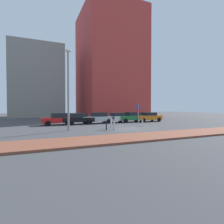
# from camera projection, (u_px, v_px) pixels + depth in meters

# --- Properties ---
(ground_plane) EXTENTS (120.00, 120.00, 0.00)m
(ground_plane) POSITION_uv_depth(u_px,v_px,m) (127.00, 128.00, 19.44)
(ground_plane) COLOR #424244
(sidewalk_brick) EXTENTS (40.00, 3.26, 0.14)m
(sidewalk_brick) POSITION_uv_depth(u_px,v_px,m) (162.00, 135.00, 14.08)
(sidewalk_brick) COLOR brown
(sidewalk_brick) RESTS_ON ground
(parked_car_red) EXTENTS (4.39, 2.28, 1.54)m
(parked_car_red) POSITION_uv_depth(u_px,v_px,m) (59.00, 119.00, 23.38)
(parked_car_red) COLOR red
(parked_car_red) RESTS_ON ground
(parked_car_black) EXTENTS (4.33, 2.15, 1.50)m
(parked_car_black) POSITION_uv_depth(u_px,v_px,m) (78.00, 118.00, 24.29)
(parked_car_black) COLOR black
(parked_car_black) RESTS_ON ground
(parked_car_silver) EXTENTS (4.53, 2.11, 1.56)m
(parked_car_silver) POSITION_uv_depth(u_px,v_px,m) (97.00, 118.00, 25.45)
(parked_car_silver) COLOR #B7BABF
(parked_car_silver) RESTS_ON ground
(parked_car_white) EXTENTS (4.25, 2.05, 1.45)m
(parked_car_white) POSITION_uv_depth(u_px,v_px,m) (116.00, 118.00, 26.85)
(parked_car_white) COLOR white
(parked_car_white) RESTS_ON ground
(parked_car_green) EXTENTS (4.38, 2.14, 1.54)m
(parked_car_green) POSITION_uv_depth(u_px,v_px,m) (131.00, 117.00, 27.85)
(parked_car_green) COLOR #237238
(parked_car_green) RESTS_ON ground
(parked_car_orange) EXTENTS (4.50, 2.11, 1.48)m
(parked_car_orange) POSITION_uv_depth(u_px,v_px,m) (148.00, 117.00, 28.79)
(parked_car_orange) COLOR orange
(parked_car_orange) RESTS_ON ground
(parking_sign_post) EXTENTS (0.59, 0.16, 2.69)m
(parking_sign_post) POSITION_uv_depth(u_px,v_px,m) (138.00, 112.00, 23.28)
(parking_sign_post) COLOR gray
(parking_sign_post) RESTS_ON ground
(parking_meter) EXTENTS (0.18, 0.14, 1.33)m
(parking_meter) POSITION_uv_depth(u_px,v_px,m) (113.00, 121.00, 18.87)
(parking_meter) COLOR #4C4C51
(parking_meter) RESTS_ON ground
(street_lamp) EXTENTS (0.70, 0.36, 8.00)m
(street_lamp) POSITION_uv_depth(u_px,v_px,m) (68.00, 84.00, 17.37)
(street_lamp) COLOR gray
(street_lamp) RESTS_ON ground
(traffic_bollard_near) EXTENTS (0.16, 0.16, 0.87)m
(traffic_bollard_near) POSITION_uv_depth(u_px,v_px,m) (114.00, 126.00, 17.81)
(traffic_bollard_near) COLOR #B7B7BC
(traffic_bollard_near) RESTS_ON ground
(traffic_bollard_mid) EXTENTS (0.18, 0.18, 0.85)m
(traffic_bollard_mid) POSITION_uv_depth(u_px,v_px,m) (142.00, 123.00, 21.49)
(traffic_bollard_mid) COLOR #B7B7BC
(traffic_bollard_mid) RESTS_ON ground
(traffic_bollard_far) EXTENTS (0.18, 0.18, 1.01)m
(traffic_bollard_far) POSITION_uv_depth(u_px,v_px,m) (111.00, 123.00, 19.92)
(traffic_bollard_far) COLOR #B7B7BC
(traffic_bollard_far) RESTS_ON ground
(traffic_bollard_edge) EXTENTS (0.13, 0.13, 0.94)m
(traffic_bollard_edge) POSITION_uv_depth(u_px,v_px,m) (106.00, 126.00, 17.82)
(traffic_bollard_edge) COLOR black
(traffic_bollard_edge) RESTS_ON ground
(building_colorful_midrise) EXTENTS (15.23, 17.20, 28.04)m
(building_colorful_midrise) POSITION_uv_depth(u_px,v_px,m) (110.00, 65.00, 48.77)
(building_colorful_midrise) COLOR #BF3833
(building_colorful_midrise) RESTS_ON ground
(building_under_construction) EXTENTS (11.62, 10.11, 16.81)m
(building_under_construction) POSITION_uv_depth(u_px,v_px,m) (37.00, 82.00, 42.71)
(building_under_construction) COLOR gray
(building_under_construction) RESTS_ON ground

